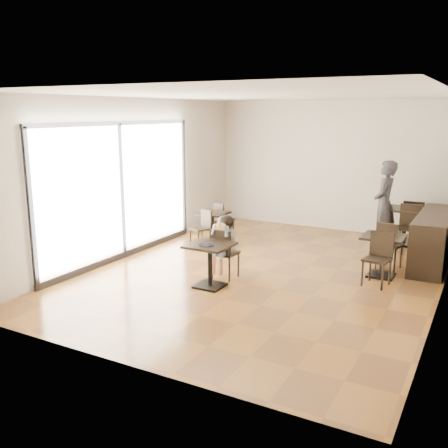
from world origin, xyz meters
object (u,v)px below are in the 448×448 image
Objects in this scene: cafe_table_left at (213,227)px; cafe_table_back at (404,226)px; child_chair at (225,253)px; chair_left_b at (200,229)px; chair_back_b at (408,229)px; chair_left_a at (224,220)px; chair_mid_b at (377,260)px; adult_patron at (384,204)px; child at (225,247)px; child_table at (210,266)px; chair_back_a at (414,222)px; chair_mid_a at (389,245)px; cafe_table_mid at (382,256)px.

cafe_table_back is (3.89, 1.82, 0.07)m from cafe_table_left.
child_chair is at bearing -55.14° from cafe_table_left.
child_chair reaches higher than cafe_table_left.
chair_back_b is (4.06, 1.82, 0.09)m from chair_left_b.
cafe_table_left is 0.83× the size of chair_left_a.
adult_patron is at bearing 108.58° from chair_mid_b.
adult_patron is 3.85m from cafe_table_left.
cafe_table_back is (2.42, 3.93, -0.16)m from child.
adult_patron is 2.08× the size of chair_mid_b.
child_table is 2.85m from chair_mid_b.
cafe_table_back reaches higher than chair_left_a.
child reaches higher than child_table.
chair_back_a is (4.06, 2.04, 0.16)m from cafe_table_left.
chair_mid_a is (2.47, 2.52, 0.08)m from child_table.
child_chair reaches higher than cafe_table_back.
chair_mid_a is 1.11× the size of chair_left_a.
chair_mid_b reaches higher than child_chair.
chair_back_a reaches higher than chair_left_b.
chair_back_a is 1.00× the size of chair_back_b.
chair_mid_a is at bearing -2.13° from cafe_table_left.
child is at bearing -151.31° from chair_mid_b.
cafe_table_back is at bearing 100.14° from chair_mid_b.
child_chair is 2.61m from chair_mid_b.
chair_left_a is (0.00, 0.55, 0.07)m from cafe_table_left.
chair_mid_b is (0.00, -1.10, 0.00)m from chair_mid_a.
child_chair is 2.15m from chair_left_b.
child is at bearing -149.86° from cafe_table_mid.
chair_mid_a is (0.05, -1.96, 0.04)m from cafe_table_back.
cafe_table_back reaches higher than cafe_table_left.
cafe_table_back is 3.06m from chair_mid_b.
child is at bearing 90.00° from child_table.
chair_back_b is at bearing 66.65° from adult_patron.
adult_patron is at bearing -141.38° from chair_left_a.
cafe_table_mid is (2.45, 1.42, -0.19)m from child.
chair_mid_b is 1.11× the size of chair_left_b.
chair_mid_b is at bearing 88.12° from chair_back_a.
cafe_table_mid is 3.99m from cafe_table_left.
cafe_table_back is (2.42, 3.93, -0.04)m from child_chair.
cafe_table_back is at bearing 52.74° from chair_back_a.
child is 1.15× the size of chair_back_a.
chair_left_b is at bearing 177.86° from cafe_table_mid.
child_table is at bearing -61.06° from cafe_table_left.
child is at bearing -55.14° from cafe_table_left.
chair_mid_b is at bearing 13.09° from chair_left_b.
chair_mid_b is at bearing 99.22° from chair_mid_a.
child_table is 0.83× the size of child_chair.
chair_left_b is (-3.94, -0.40, -0.05)m from chair_mid_a.
child_chair is at bearing 90.00° from child_table.
cafe_table_mid is 0.92× the size of chair_left_a.
child reaches higher than cafe_table_left.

